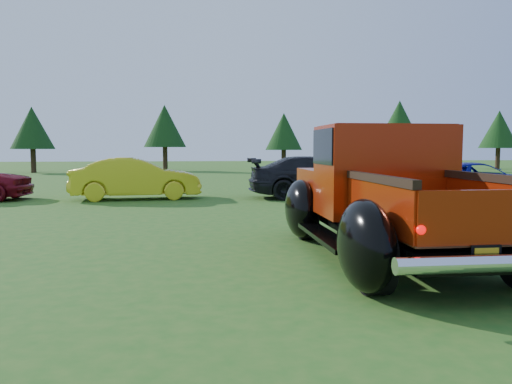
# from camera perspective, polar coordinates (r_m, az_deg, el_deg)

# --- Properties ---
(ground) EXTENTS (120.00, 120.00, 0.00)m
(ground) POSITION_cam_1_polar(r_m,az_deg,el_deg) (7.92, 0.46, -7.37)
(ground) COLOR #265F1B
(ground) RESTS_ON ground
(tree_west) EXTENTS (2.94, 2.94, 4.60)m
(tree_west) POSITION_cam_1_polar(r_m,az_deg,el_deg) (38.29, -24.21, 6.68)
(tree_west) COLOR #332114
(tree_west) RESTS_ON ground
(tree_mid_left) EXTENTS (3.20, 3.20, 5.00)m
(tree_mid_left) POSITION_cam_1_polar(r_m,az_deg,el_deg) (38.75, -10.39, 7.41)
(tree_mid_left) COLOR #332114
(tree_mid_left) RESTS_ON ground
(tree_mid_right) EXTENTS (2.82, 2.82, 4.40)m
(tree_mid_right) POSITION_cam_1_polar(r_m,az_deg,el_deg) (38.34, 3.20, 6.90)
(tree_mid_right) COLOR #332114
(tree_mid_right) RESTS_ON ground
(tree_east) EXTENTS (3.46, 3.46, 5.40)m
(tree_east) POSITION_cam_1_polar(r_m,az_deg,el_deg) (40.53, 16.05, 7.58)
(tree_east) COLOR #332114
(tree_east) RESTS_ON ground
(tree_far_east) EXTENTS (3.07, 3.07, 4.80)m
(tree_far_east) POSITION_cam_1_polar(r_m,az_deg,el_deg) (45.68, 26.01, 6.44)
(tree_far_east) COLOR #332114
(tree_far_east) RESTS_ON ground
(pickup_truck) EXTENTS (2.68, 5.62, 2.07)m
(pickup_truck) POSITION_cam_1_polar(r_m,az_deg,el_deg) (8.32, 14.25, -0.08)
(pickup_truck) COLOR black
(pickup_truck) RESTS_ON ground
(show_car_yellow) EXTENTS (4.36, 1.88, 1.40)m
(show_car_yellow) POSITION_cam_1_polar(r_m,az_deg,el_deg) (17.16, -13.55, 1.52)
(show_car_yellow) COLOR gold
(show_car_yellow) RESTS_ON ground
(show_car_grey) EXTENTS (4.98, 2.15, 1.43)m
(show_car_grey) POSITION_cam_1_polar(r_m,az_deg,el_deg) (17.32, 7.31, 1.70)
(show_car_grey) COLOR black
(show_car_grey) RESTS_ON ground
(show_car_blue) EXTENTS (4.65, 2.59, 1.23)m
(show_car_blue) POSITION_cam_1_polar(r_m,az_deg,el_deg) (18.51, 23.70, 1.22)
(show_car_blue) COLOR #0C118A
(show_car_blue) RESTS_ON ground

